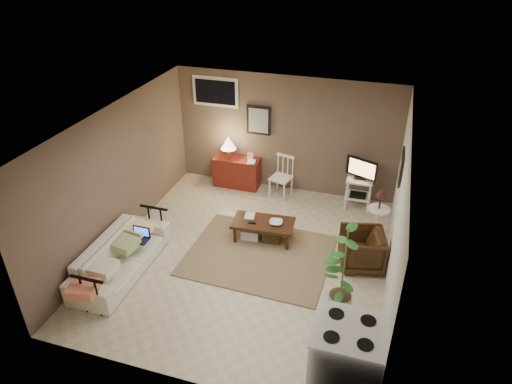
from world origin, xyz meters
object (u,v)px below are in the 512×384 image
(tv_stand, at_px, (360,182))
(stove, at_px, (346,361))
(spindle_chair, at_px, (281,178))
(potted_plant, at_px, (344,268))
(coffee_table, at_px, (263,229))
(red_console, at_px, (236,169))
(sofa, at_px, (120,251))
(side_table, at_px, (379,208))
(armchair, at_px, (362,248))

(tv_stand, xyz_separation_m, stove, (0.29, -4.23, -0.04))
(spindle_chair, xyz_separation_m, potted_plant, (1.61, -2.94, 0.39))
(coffee_table, relative_size, potted_plant, 0.74)
(red_console, relative_size, spindle_chair, 1.29)
(sofa, xyz_separation_m, spindle_chair, (1.83, 3.06, 0.02))
(red_console, distance_m, spindle_chair, 1.02)
(side_table, xyz_separation_m, armchair, (-0.18, -0.84, -0.29))
(side_table, bearing_deg, coffee_table, -161.47)
(spindle_chair, relative_size, stove, 0.83)
(tv_stand, bearing_deg, sofa, -137.76)
(armchair, height_order, potted_plant, potted_plant)
(coffee_table, height_order, stove, stove)
(sofa, relative_size, side_table, 1.91)
(coffee_table, distance_m, potted_plant, 2.11)
(coffee_table, xyz_separation_m, potted_plant, (1.53, -1.34, 0.57))
(coffee_table, bearing_deg, tv_stand, 47.50)
(potted_plant, relative_size, stove, 1.43)
(sofa, bearing_deg, tv_stand, -47.76)
(armchair, xyz_separation_m, potted_plant, (-0.18, -1.14, 0.44))
(side_table, relative_size, armchair, 1.48)
(stove, bearing_deg, potted_plant, 99.78)
(red_console, relative_size, side_table, 1.08)
(stove, bearing_deg, coffee_table, 123.65)
(sofa, height_order, armchair, sofa)
(red_console, distance_m, armchair, 3.41)
(armchair, bearing_deg, spindle_chair, -148.42)
(spindle_chair, xyz_separation_m, armchair, (1.79, -1.80, -0.06))
(potted_plant, bearing_deg, sofa, -177.97)
(spindle_chair, distance_m, potted_plant, 3.37)
(coffee_table, xyz_separation_m, sofa, (-1.91, -1.46, 0.16))
(armchair, distance_m, stove, 2.44)
(spindle_chair, distance_m, armchair, 2.54)
(coffee_table, relative_size, spindle_chair, 1.28)
(armchair, distance_m, potted_plant, 1.23)
(side_table, height_order, potted_plant, potted_plant)
(sofa, relative_size, armchair, 2.82)
(spindle_chair, height_order, stove, stove)
(sofa, bearing_deg, red_console, -14.30)
(coffee_table, relative_size, tv_stand, 1.05)
(stove, bearing_deg, side_table, 87.70)
(sofa, distance_m, tv_stand, 4.56)
(potted_plant, bearing_deg, armchair, 81.17)
(side_table, bearing_deg, tv_stand, 113.62)
(coffee_table, height_order, side_table, side_table)
(coffee_table, distance_m, sofa, 2.41)
(stove, bearing_deg, tv_stand, 93.93)
(coffee_table, height_order, spindle_chair, spindle_chair)
(armchair, bearing_deg, sofa, -83.99)
(spindle_chair, height_order, side_table, side_table)
(coffee_table, bearing_deg, potted_plant, -41.21)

